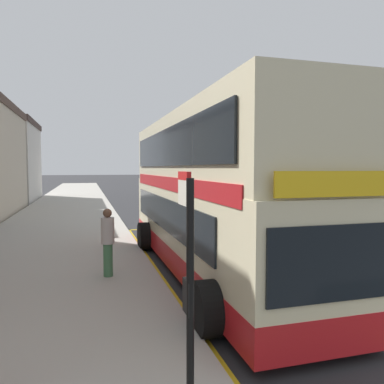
{
  "coord_description": "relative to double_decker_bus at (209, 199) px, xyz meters",
  "views": [
    {
      "loc": [
        -5.81,
        -2.01,
        2.94
      ],
      "look_at": [
        -2.44,
        9.73,
        2.15
      ],
      "focal_mm": 34.65,
      "sensor_mm": 36.0,
      "label": 1
    }
  ],
  "objects": [
    {
      "name": "parked_car_black_ahead",
      "position": [
        7.14,
        26.24,
        -1.27
      ],
      "size": [
        2.09,
        4.2,
        1.62
      ],
      "rotation": [
        0.0,
        0.0,
        -0.03
      ],
      "color": "black",
      "rests_on": "ground"
    },
    {
      "name": "double_decker_bus",
      "position": [
        0.0,
        0.0,
        0.0
      ],
      "size": [
        3.18,
        11.23,
        4.4
      ],
      "color": "beige",
      "rests_on": "ground"
    },
    {
      "name": "bus_stop_sign",
      "position": [
        -2.23,
        -5.93,
        -0.31
      ],
      "size": [
        0.09,
        0.51,
        2.76
      ],
      "color": "black",
      "rests_on": "pavement_near"
    },
    {
      "name": "bus_bay_markings",
      "position": [
        0.01,
        0.27,
        -2.06
      ],
      "size": [
        3.11,
        14.71,
        0.01
      ],
      "color": "gold",
      "rests_on": "ground"
    },
    {
      "name": "pedestrian_waiting_near_sign",
      "position": [
        -2.84,
        -0.31,
        -0.96
      ],
      "size": [
        0.34,
        0.34,
        1.76
      ],
      "color": "#3F724C",
      "rests_on": "pavement_near"
    },
    {
      "name": "pavement_near",
      "position": [
        -4.54,
        24.04,
        -1.99
      ],
      "size": [
        6.0,
        76.0,
        0.14
      ],
      "primitive_type": "cube",
      "color": "#A39E93",
      "rests_on": "ground"
    },
    {
      "name": "ground_plane",
      "position": [
        2.46,
        24.04,
        -2.06
      ],
      "size": [
        260.0,
        260.0,
        0.0
      ],
      "primitive_type": "plane",
      "color": "#28282B"
    },
    {
      "name": "parked_car_navy_behind",
      "position": [
        7.04,
        37.87,
        -1.27
      ],
      "size": [
        2.09,
        4.2,
        1.62
      ],
      "rotation": [
        0.0,
        0.0,
        3.1
      ],
      "color": "navy",
      "rests_on": "ground"
    }
  ]
}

